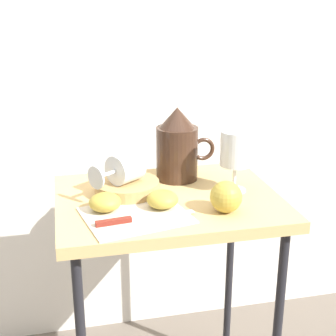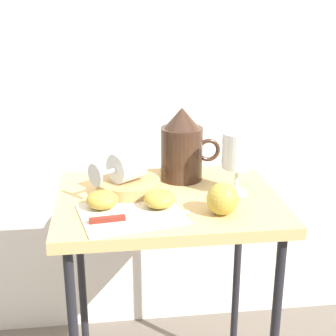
{
  "view_description": "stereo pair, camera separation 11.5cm",
  "coord_description": "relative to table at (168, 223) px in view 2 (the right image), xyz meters",
  "views": [
    {
      "loc": [
        -0.26,
        -1.17,
        1.24
      ],
      "look_at": [
        0.0,
        0.0,
        0.82
      ],
      "focal_mm": 52.63,
      "sensor_mm": 36.0,
      "label": 1
    },
    {
      "loc": [
        -0.15,
        -1.19,
        1.24
      ],
      "look_at": [
        0.0,
        0.0,
        0.82
      ],
      "focal_mm": 52.63,
      "sensor_mm": 36.0,
      "label": 2
    }
  ],
  "objects": [
    {
      "name": "apple_half_right",
      "position": [
        -0.03,
        -0.07,
        0.1
      ],
      "size": [
        0.08,
        0.08,
        0.04
      ],
      "primitive_type": "ellipsoid",
      "color": "#B29938",
      "rests_on": "linen_napkin"
    },
    {
      "name": "wine_glass_upright",
      "position": [
        0.18,
        0.0,
        0.19
      ],
      "size": [
        0.08,
        0.08,
        0.17
      ],
      "color": "silver",
      "rests_on": "table"
    },
    {
      "name": "apple_whole",
      "position": [
        0.12,
        -0.12,
        0.12
      ],
      "size": [
        0.08,
        0.08,
        0.08
      ],
      "primitive_type": "sphere",
      "color": "#B29938",
      "rests_on": "table"
    },
    {
      "name": "pitcher",
      "position": [
        0.06,
        0.13,
        0.16
      ],
      "size": [
        0.17,
        0.12,
        0.21
      ],
      "color": "#382319",
      "rests_on": "table"
    },
    {
      "name": "basket_tray",
      "position": [
        -0.1,
        0.05,
        0.1
      ],
      "size": [
        0.17,
        0.17,
        0.03
      ],
      "primitive_type": "cylinder",
      "color": "tan",
      "rests_on": "table"
    },
    {
      "name": "curtain_drape",
      "position": [
        0.0,
        0.5,
        0.35
      ],
      "size": [
        2.4,
        0.03,
        2.03
      ],
      "primitive_type": "cube",
      "color": "silver",
      "rests_on": "ground_plane"
    },
    {
      "name": "linen_napkin",
      "position": [
        -0.1,
        -0.1,
        0.08
      ],
      "size": [
        0.28,
        0.24,
        0.0
      ],
      "primitive_type": "cube",
      "rotation": [
        0.0,
        0.0,
        0.21
      ],
      "color": "beige",
      "rests_on": "table"
    },
    {
      "name": "wine_glass_tipped_near",
      "position": [
        -0.11,
        0.04,
        0.15
      ],
      "size": [
        0.15,
        0.14,
        0.08
      ],
      "color": "silver",
      "rests_on": "basket_tray"
    },
    {
      "name": "knife",
      "position": [
        -0.12,
        -0.14,
        0.09
      ],
      "size": [
        0.24,
        0.05,
        0.01
      ],
      "color": "silver",
      "rests_on": "linen_napkin"
    },
    {
      "name": "apple_half_left",
      "position": [
        -0.17,
        -0.06,
        0.1
      ],
      "size": [
        0.08,
        0.08,
        0.04
      ],
      "primitive_type": "ellipsoid",
      "color": "#B29938",
      "rests_on": "linen_napkin"
    },
    {
      "name": "table",
      "position": [
        0.0,
        0.0,
        0.0
      ],
      "size": [
        0.58,
        0.45,
        0.74
      ],
      "color": "tan",
      "rests_on": "ground_plane"
    }
  ]
}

